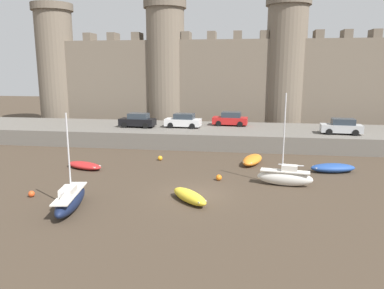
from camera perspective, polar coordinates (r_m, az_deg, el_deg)
ground_plane at (r=25.92m, az=0.66°, el=-7.59°), size 160.00×160.00×0.00m
quay_road at (r=43.32m, az=3.91°, el=1.44°), size 61.74×10.00×1.71m
castle at (r=53.09m, az=4.92°, el=10.66°), size 55.64×5.90×20.47m
rowboat_foreground_left at (r=33.20m, az=20.66°, el=-3.33°), size 3.89×2.10×0.73m
rowboat_midflat_centre at (r=33.47m, az=-16.08°, el=-3.06°), size 3.87×2.60×0.57m
rowboat_midflat_left at (r=24.37m, az=-0.39°, el=-7.88°), size 3.10×3.26×0.76m
sailboat_near_channel_left at (r=28.41m, az=13.99°, el=-4.77°), size 4.11×1.53×6.79m
sailboat_foreground_centre at (r=24.21m, az=-18.05°, el=-8.00°), size 1.94×5.01×5.93m
rowboat_midflat_right at (r=34.06m, az=9.17°, el=-2.29°), size 2.41×3.87×0.78m
mooring_buoy_near_shore at (r=27.56m, az=-23.26°, el=-6.93°), size 0.42×0.42×0.42m
mooring_buoy_off_centre at (r=35.10m, az=-4.89°, el=-2.08°), size 0.45×0.45×0.45m
mooring_buoy_mid_mud at (r=28.97m, az=4.11°, el=-5.04°), size 0.46×0.46×0.46m
car_quay_centre_east at (r=41.94m, az=21.84°, el=2.55°), size 4.21×2.09×1.62m
car_quay_west at (r=44.88m, az=5.87°, el=3.88°), size 4.21×2.09×1.62m
car_quay_centre_west at (r=43.20m, az=-1.34°, el=3.64°), size 4.21×2.09×1.62m
car_quay_east at (r=43.90m, az=-8.27°, el=3.65°), size 4.21×2.09×1.62m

